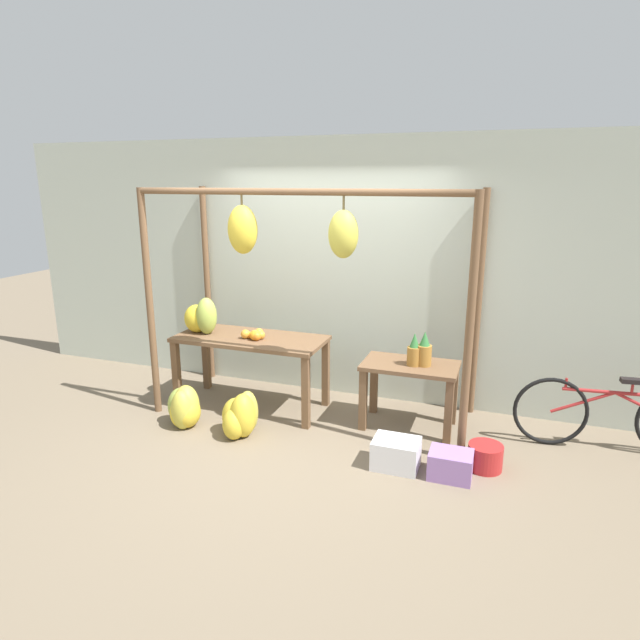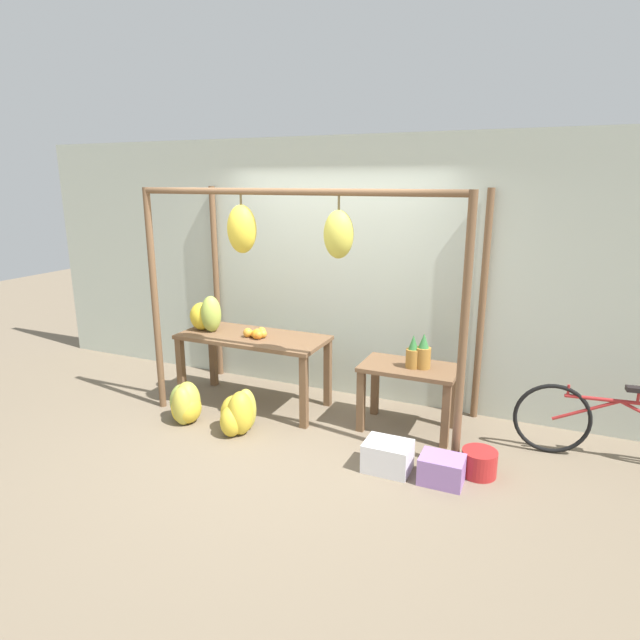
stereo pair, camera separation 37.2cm
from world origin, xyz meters
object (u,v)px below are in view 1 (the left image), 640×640
blue_bucket (485,457)px  parked_bicycle (612,415)px  banana_pile_ground_right (240,416)px  fruit_crate_purple (450,465)px  banana_pile_on_table (201,317)px  orange_pile (255,335)px  pineapple_cluster (420,351)px  banana_pile_ground_left (184,409)px  fruit_crate_white (396,453)px

blue_bucket → parked_bicycle: bearing=34.3°
banana_pile_ground_right → fruit_crate_purple: (1.96, -0.09, -0.08)m
banana_pile_on_table → orange_pile: banana_pile_on_table is taller
parked_bicycle → fruit_crate_purple: (-1.28, -0.94, -0.23)m
pineapple_cluster → banana_pile_ground_left: pineapple_cluster is taller
pineapple_cluster → blue_bucket: size_ratio=1.16×
banana_pile_ground_right → pineapple_cluster: bearing=24.5°
banana_pile_on_table → banana_pile_ground_right: 1.23m
fruit_crate_white → fruit_crate_purple: 0.45m
pineapple_cluster → fruit_crate_purple: pineapple_cluster is taller
orange_pile → blue_bucket: (2.35, -0.45, -0.71)m
banana_pile_on_table → fruit_crate_purple: banana_pile_on_table is taller
parked_bicycle → fruit_crate_purple: bearing=-143.9°
orange_pile → banana_pile_ground_right: bearing=-78.1°
pineapple_cluster → fruit_crate_white: size_ratio=0.87×
blue_bucket → pineapple_cluster: bearing=140.2°
banana_pile_on_table → banana_pile_ground_left: bearing=-77.3°
banana_pile_ground_right → fruit_crate_white: (1.51, -0.08, -0.07)m
blue_bucket → fruit_crate_purple: 0.35m
banana_pile_ground_left → fruit_crate_white: (2.12, -0.07, -0.06)m
parked_bicycle → banana_pile_ground_left: bearing=-167.5°
blue_bucket → orange_pile: bearing=169.0°
parked_bicycle → pineapple_cluster: bearing=-175.3°
banana_pile_ground_left → fruit_crate_purple: size_ratio=1.20×
parked_bicycle → orange_pile: bearing=-175.9°
banana_pile_ground_right → fruit_crate_white: 1.51m
fruit_crate_white → banana_pile_on_table: bearing=163.0°
pineapple_cluster → parked_bicycle: (1.70, 0.14, -0.45)m
banana_pile_on_table → pineapple_cluster: bearing=2.4°
pineapple_cluster → fruit_crate_white: bearing=-92.8°
orange_pile → fruit_crate_white: orange_pile is taller
parked_bicycle → banana_pile_on_table: bearing=-176.6°
fruit_crate_purple → fruit_crate_white: bearing=178.6°
banana_pile_ground_left → orange_pile: bearing=51.3°
banana_pile_on_table → fruit_crate_white: size_ratio=1.09×
orange_pile → fruit_crate_white: (1.63, -0.68, -0.69)m
orange_pile → parked_bicycle: (3.37, 0.24, -0.48)m
banana_pile_ground_right → fruit_crate_purple: banana_pile_ground_right is taller
pineapple_cluster → blue_bucket: (0.67, -0.56, -0.68)m
banana_pile_on_table → fruit_crate_white: bearing=-17.0°
pineapple_cluster → fruit_crate_purple: bearing=-62.6°
orange_pile → banana_pile_ground_right: 0.88m
blue_bucket → parked_bicycle: parked_bicycle is taller
fruit_crate_purple → banana_pile_ground_left: bearing=178.2°
banana_pile_ground_left → fruit_crate_white: 2.12m
banana_pile_ground_right → fruit_crate_purple: 1.96m
banana_pile_on_table → banana_pile_ground_left: (0.14, -0.62, -0.76)m
fruit_crate_purple → banana_pile_ground_right: bearing=177.2°
blue_bucket → parked_bicycle: size_ratio=0.17×
orange_pile → banana_pile_ground_left: 1.01m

